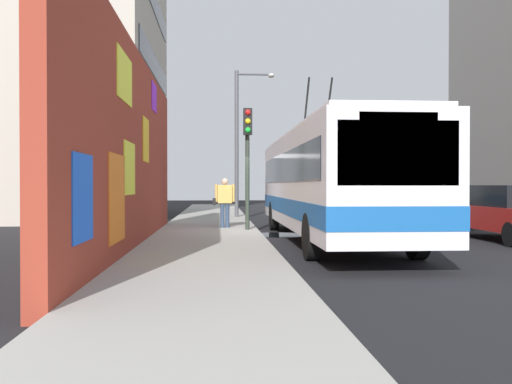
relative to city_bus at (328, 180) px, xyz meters
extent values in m
plane|color=black|center=(1.98, 1.80, -1.72)|extent=(80.00, 80.00, 0.00)
cube|color=#9E9B93|center=(1.98, 3.40, -1.64)|extent=(48.00, 3.20, 0.15)
cube|color=maroon|center=(-1.70, 5.15, 0.69)|extent=(14.65, 0.30, 4.82)
cube|color=#8C19D8|center=(1.27, 4.99, 2.48)|extent=(1.15, 0.02, 0.83)
cube|color=yellow|center=(-3.33, 4.99, 0.22)|extent=(1.42, 0.02, 1.14)
cube|color=yellow|center=(-0.64, 4.99, 1.06)|extent=(1.14, 0.02, 1.16)
cube|color=orange|center=(-4.81, 4.99, -0.38)|extent=(1.59, 0.02, 1.66)
cube|color=blue|center=(-7.44, 4.99, -0.31)|extent=(1.15, 0.02, 1.25)
cube|color=yellow|center=(-3.91, 4.99, 2.06)|extent=(1.76, 0.02, 0.99)
cube|color=#B2A899|center=(12.93, 11.00, 8.29)|extent=(13.27, 9.41, 20.01)
cube|color=black|center=(12.93, 6.28, 2.68)|extent=(11.28, 0.04, 1.10)
cube|color=black|center=(12.93, 6.28, 5.88)|extent=(11.28, 0.04, 1.10)
cube|color=black|center=(12.93, 6.28, 9.08)|extent=(11.28, 0.04, 1.10)
cube|color=silver|center=(0.01, 0.00, -0.02)|extent=(12.15, 2.51, 2.50)
cube|color=silver|center=(0.01, 0.00, 1.29)|extent=(11.66, 2.31, 0.12)
cube|color=#1959A5|center=(0.01, 0.00, -0.72)|extent=(12.17, 2.53, 0.44)
cube|color=black|center=(-6.05, 0.00, 0.42)|extent=(0.04, 2.13, 1.13)
cube|color=black|center=(0.01, 0.00, 0.36)|extent=(11.18, 2.54, 0.80)
cube|color=orange|center=(-6.04, 0.00, 0.98)|extent=(0.06, 1.38, 0.28)
cylinder|color=black|center=(1.83, -0.35, 2.13)|extent=(1.43, 0.06, 2.00)
cylinder|color=black|center=(1.83, 0.35, 2.13)|extent=(1.43, 0.06, 2.00)
cylinder|color=black|center=(-3.88, -1.13, -1.22)|extent=(1.00, 0.28, 1.00)
cylinder|color=black|center=(-3.88, 1.13, -1.22)|extent=(1.00, 0.28, 1.00)
cylinder|color=black|center=(3.89, -1.13, -1.22)|extent=(1.00, 0.28, 1.00)
cylinder|color=black|center=(3.89, 1.13, -1.22)|extent=(1.00, 0.28, 1.00)
cube|color=#B21E19|center=(-0.23, -5.20, -1.07)|extent=(4.64, 1.79, 0.66)
cube|color=black|center=(-0.13, -5.20, -0.44)|extent=(2.78, 1.61, 0.60)
cylinder|color=black|center=(-1.76, -4.40, -1.40)|extent=(0.64, 0.22, 0.64)
cylinder|color=black|center=(1.30, -6.00, -1.40)|extent=(0.64, 0.22, 0.64)
cylinder|color=black|center=(1.30, -4.40, -1.40)|extent=(0.64, 0.22, 0.64)
cube|color=#38383D|center=(5.56, -5.20, -1.07)|extent=(4.52, 1.72, 0.66)
cube|color=black|center=(5.65, -5.20, -0.44)|extent=(2.71, 1.55, 0.60)
cylinder|color=black|center=(4.07, -5.96, -1.40)|extent=(0.64, 0.22, 0.64)
cylinder|color=black|center=(4.07, -4.44, -1.40)|extent=(0.64, 0.22, 0.64)
cylinder|color=black|center=(7.05, -5.96, -1.40)|extent=(0.64, 0.22, 0.64)
cylinder|color=black|center=(7.05, -4.44, -1.40)|extent=(0.64, 0.22, 0.64)
cube|color=white|center=(10.87, -5.20, -1.07)|extent=(4.47, 1.87, 0.66)
cube|color=black|center=(10.96, -5.20, -0.44)|extent=(2.68, 1.69, 0.60)
cylinder|color=black|center=(9.39, -6.04, -1.40)|extent=(0.64, 0.22, 0.64)
cylinder|color=black|center=(9.39, -4.36, -1.40)|extent=(0.64, 0.22, 0.64)
cylinder|color=black|center=(12.34, -6.04, -1.40)|extent=(0.64, 0.22, 0.64)
cylinder|color=black|center=(12.34, -4.36, -1.40)|extent=(0.64, 0.22, 0.64)
cube|color=black|center=(17.12, -5.20, -1.07)|extent=(4.66, 1.73, 0.66)
cube|color=black|center=(17.21, -5.20, -0.44)|extent=(2.80, 1.56, 0.60)
cylinder|color=black|center=(15.58, -5.97, -1.40)|extent=(0.64, 0.22, 0.64)
cylinder|color=black|center=(15.58, -4.43, -1.40)|extent=(0.64, 0.22, 0.64)
cylinder|color=black|center=(18.66, -5.97, -1.40)|extent=(0.64, 0.22, 0.64)
cylinder|color=black|center=(18.66, -4.43, -1.40)|extent=(0.64, 0.22, 0.64)
cylinder|color=#2D3F59|center=(3.31, 2.78, -1.16)|extent=(0.14, 0.14, 0.82)
cylinder|color=#2D3F59|center=(3.31, 2.95, -1.16)|extent=(0.14, 0.14, 0.82)
cube|color=gold|center=(3.31, 2.86, -0.44)|extent=(0.22, 0.48, 0.62)
cylinder|color=gold|center=(3.31, 2.57, -0.40)|extent=(0.09, 0.09, 0.59)
cylinder|color=gold|center=(3.31, 3.15, -0.40)|extent=(0.09, 0.09, 0.59)
sphere|color=tan|center=(3.31, 2.86, -0.01)|extent=(0.22, 0.22, 0.22)
cube|color=black|center=(3.31, 3.22, -0.69)|extent=(0.14, 0.10, 0.24)
cylinder|color=#2D382D|center=(2.37, 2.15, 0.38)|extent=(0.14, 0.14, 3.90)
cube|color=black|center=(2.15, 2.15, 1.88)|extent=(0.20, 0.28, 0.84)
sphere|color=red|center=(2.04, 2.15, 2.16)|extent=(0.18, 0.18, 0.18)
sphere|color=yellow|center=(2.04, 2.15, 1.88)|extent=(0.18, 0.18, 0.18)
sphere|color=green|center=(2.04, 2.15, 1.60)|extent=(0.18, 0.18, 0.18)
cylinder|color=#4C4C51|center=(9.61, 2.25, 1.73)|extent=(0.18, 0.18, 6.61)
cylinder|color=#4C4C51|center=(9.61, 1.46, 4.89)|extent=(0.10, 1.57, 0.10)
ellipsoid|color=silver|center=(9.61, 0.68, 4.84)|extent=(0.44, 0.28, 0.20)
cylinder|color=black|center=(2.04, 1.20, -1.72)|extent=(1.84, 1.84, 0.00)
camera|label=1|loc=(-15.32, 3.10, -0.13)|focal=38.67mm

